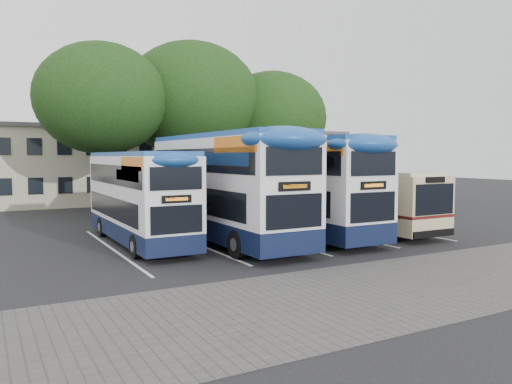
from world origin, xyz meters
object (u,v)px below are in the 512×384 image
object	(u,v)px
bus_dd_mid	(224,183)
tree_right	(272,118)
lamp_post	(275,141)
bus_dd_right	(294,182)
tree_left	(101,99)
tree_mid	(192,100)
bus_single	(355,196)
bus_dd_left	(139,193)

from	to	relation	value
bus_dd_mid	tree_right	bearing A→B (deg)	51.29
lamp_post	bus_dd_right	distance (m)	17.44
tree_left	bus_dd_right	xyz separation A→B (m)	(6.59, -11.70, -4.81)
tree_left	tree_mid	bearing A→B (deg)	12.11
tree_mid	bus_dd_right	size ratio (longest dim) A/B	1.06
lamp_post	tree_right	world-z (taller)	tree_right
tree_left	bus_single	world-z (taller)	tree_left
tree_left	bus_single	size ratio (longest dim) A/B	1.04
lamp_post	bus_single	size ratio (longest dim) A/B	0.87
tree_mid	bus_dd_right	xyz separation A→B (m)	(0.05, -13.11, -5.21)
tree_left	bus_single	xyz separation A→B (m)	(10.43, -11.66, -5.61)
tree_mid	bus_dd_right	distance (m)	14.10
tree_mid	tree_right	world-z (taller)	tree_mid
tree_left	bus_dd_left	bearing A→B (deg)	-93.85
tree_left	tree_right	size ratio (longest dim) A/B	1.07
tree_right	bus_dd_right	bearing A→B (deg)	-116.38
bus_dd_left	bus_dd_right	size ratio (longest dim) A/B	0.86
bus_single	lamp_post	bearing A→B (deg)	74.41
lamp_post	tree_mid	bearing A→B (deg)	-165.26
lamp_post	tree_mid	distance (m)	8.83
bus_single	bus_dd_left	bearing A→B (deg)	174.21
tree_right	bus_dd_right	distance (m)	14.31
bus_dd_left	tree_left	bearing A→B (deg)	86.15
lamp_post	bus_dd_mid	xyz separation A→B (m)	(-11.88, -15.31, -2.44)
tree_left	bus_dd_left	distance (m)	11.75
bus_dd_left	bus_dd_mid	size ratio (longest dim) A/B	0.83
tree_right	bus_dd_mid	size ratio (longest dim) A/B	0.88
bus_dd_left	bus_single	distance (m)	11.21
lamp_post	tree_left	distance (m)	15.27
lamp_post	bus_single	world-z (taller)	lamp_post
bus_dd_left	bus_single	world-z (taller)	bus_dd_left
lamp_post	bus_single	xyz separation A→B (m)	(-4.24, -15.21, -3.33)
tree_left	bus_single	distance (m)	16.63
bus_dd_mid	bus_single	world-z (taller)	bus_dd_mid
tree_right	bus_dd_left	bearing A→B (deg)	-140.33
tree_right	bus_dd_left	distance (m)	17.96
lamp_post	bus_dd_right	xyz separation A→B (m)	(-8.08, -15.25, -2.53)
bus_single	tree_left	bearing A→B (deg)	131.82
tree_mid	tree_right	xyz separation A→B (m)	(6.14, -0.83, -1.08)
lamp_post	bus_dd_left	xyz separation A→B (m)	(-15.39, -14.08, -2.88)
lamp_post	bus_dd_mid	distance (m)	19.53
bus_dd_right	bus_dd_left	bearing A→B (deg)	170.89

